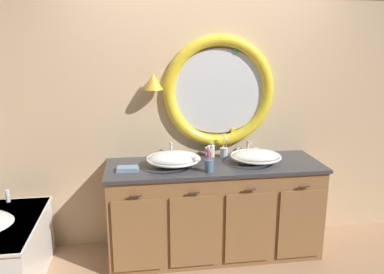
{
  "coord_description": "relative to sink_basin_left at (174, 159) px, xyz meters",
  "views": [
    {
      "loc": [
        -0.64,
        -2.94,
        1.91
      ],
      "look_at": [
        -0.17,
        0.25,
        1.1
      ],
      "focal_mm": 36.14,
      "sensor_mm": 36.0,
      "label": 1
    }
  ],
  "objects": [
    {
      "name": "faucet_set_left",
      "position": [
        0.0,
        0.25,
        -0.01
      ],
      "size": [
        0.22,
        0.14,
        0.16
      ],
      "color": "silver",
      "rests_on": "vanity_counter"
    },
    {
      "name": "toothbrush_holder_right",
      "position": [
        0.49,
        0.21,
        -0.02
      ],
      "size": [
        0.08,
        0.08,
        0.22
      ],
      "color": "silver",
      "rests_on": "vanity_counter"
    },
    {
      "name": "back_wall_assembly",
      "position": [
        0.34,
        0.37,
        0.4
      ],
      "size": [
        6.4,
        0.26,
        2.6
      ],
      "color": "#D6B78E",
      "rests_on": "ground_plane"
    },
    {
      "name": "toothbrush_holder_left",
      "position": [
        0.28,
        -0.17,
        -0.01
      ],
      "size": [
        0.08,
        0.08,
        0.22
      ],
      "color": "slate",
      "rests_on": "vanity_counter"
    },
    {
      "name": "ground_plane",
      "position": [
        0.34,
        -0.22,
        -0.92
      ],
      "size": [
        14.0,
        14.0,
        0.0
      ],
      "primitive_type": "plane",
      "color": "tan"
    },
    {
      "name": "vanity_counter",
      "position": [
        0.37,
        0.03,
        -0.49
      ],
      "size": [
        1.9,
        0.65,
        0.85
      ],
      "color": "olive",
      "rests_on": "ground_plane"
    },
    {
      "name": "sink_basin_left",
      "position": [
        0.0,
        0.0,
        0.0
      ],
      "size": [
        0.47,
        0.47,
        0.14
      ],
      "color": "white",
      "rests_on": "vanity_counter"
    },
    {
      "name": "folded_hand_towel",
      "position": [
        -0.39,
        -0.05,
        -0.05
      ],
      "size": [
        0.19,
        0.12,
        0.04
      ],
      "color": "#7593A8",
      "rests_on": "vanity_counter"
    },
    {
      "name": "faucet_set_right",
      "position": [
        0.73,
        0.25,
        -0.01
      ],
      "size": [
        0.22,
        0.12,
        0.14
      ],
      "color": "silver",
      "rests_on": "vanity_counter"
    },
    {
      "name": "soap_dispenser",
      "position": [
        0.38,
        0.24,
        -0.01
      ],
      "size": [
        0.06,
        0.06,
        0.14
      ],
      "color": "#EFE5C6",
      "rests_on": "vanity_counter"
    },
    {
      "name": "sink_basin_right",
      "position": [
        0.73,
        0.0,
        -0.01
      ],
      "size": [
        0.45,
        0.45,
        0.12
      ],
      "color": "white",
      "rests_on": "vanity_counter"
    }
  ]
}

